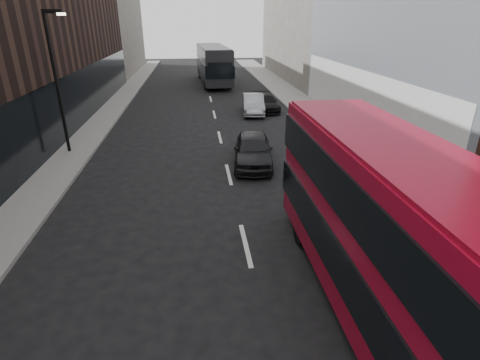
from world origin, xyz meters
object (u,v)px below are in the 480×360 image
object	(u,v)px
street_lamp	(57,74)
car_c	(265,103)
car_a	(253,149)
red_bus	(393,232)
grey_bus	(213,64)
car_b	(253,104)

from	to	relation	value
street_lamp	car_c	distance (m)	15.63
car_a	car_c	size ratio (longest dim) A/B	1.08
car_a	car_c	world-z (taller)	car_a
red_bus	grey_bus	xyz separation A→B (m)	(-2.03, 36.52, -0.26)
grey_bus	car_c	world-z (taller)	grey_bus
car_c	grey_bus	bearing A→B (deg)	101.55
red_bus	car_b	size ratio (longest dim) A/B	2.44
grey_bus	street_lamp	bearing A→B (deg)	-114.39
street_lamp	red_bus	xyz separation A→B (m)	(11.05, -13.49, -1.79)
car_b	car_c	world-z (taller)	car_b
red_bus	car_c	distance (m)	22.52
car_a	car_b	bearing A→B (deg)	88.64
street_lamp	car_c	world-z (taller)	street_lamp
street_lamp	car_c	size ratio (longest dim) A/B	1.64
car_a	car_c	xyz separation A→B (m)	(2.78, 11.72, -0.16)
grey_bus	car_b	distance (m)	15.26
car_a	car_c	distance (m)	12.04
car_c	red_bus	bearing A→B (deg)	-94.89
street_lamp	red_bus	distance (m)	17.53
car_b	car_c	xyz separation A→B (m)	(1.10, 0.93, -0.10)
street_lamp	grey_bus	distance (m)	24.82
car_a	car_b	distance (m)	10.92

